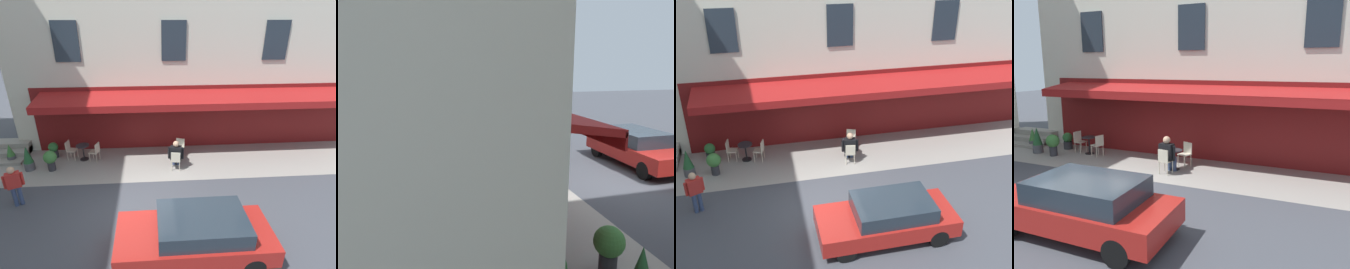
% 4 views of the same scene
% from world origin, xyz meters
% --- Properties ---
extents(ground_plane, '(70.00, 70.00, 0.00)m').
position_xyz_m(ground_plane, '(0.00, 0.00, 0.00)').
color(ground_plane, '#42444C').
extents(sidewalk_cafe_terrace, '(20.50, 3.20, 0.01)m').
position_xyz_m(sidewalk_cafe_terrace, '(-3.25, -3.40, 0.00)').
color(sidewalk_cafe_terrace, gray).
rests_on(sidewalk_cafe_terrace, ground_plane).
extents(cafe_table_near_entrance, '(0.60, 0.60, 0.75)m').
position_xyz_m(cafe_table_near_entrance, '(-11.63, -2.44, 0.49)').
color(cafe_table_near_entrance, black).
rests_on(cafe_table_near_entrance, ground_plane).
extents(cafe_chair_cream_under_awning, '(0.53, 0.53, 0.91)m').
position_xyz_m(cafe_chair_cream_under_awning, '(-12.21, -2.19, 0.55)').
color(cafe_chair_cream_under_awning, beige).
rests_on(cafe_chair_cream_under_awning, ground_plane).
extents(cafe_chair_cream_corner_right, '(0.54, 0.54, 0.91)m').
position_xyz_m(cafe_chair_cream_corner_right, '(-11.07, -2.74, 0.55)').
color(cafe_chair_cream_corner_right, beige).
rests_on(cafe_chair_cream_corner_right, ground_plane).
extents(cafe_table_mid_terrace, '(0.60, 0.60, 0.75)m').
position_xyz_m(cafe_table_mid_terrace, '(2.64, -3.88, 0.49)').
color(cafe_table_mid_terrace, black).
rests_on(cafe_table_mid_terrace, ground_plane).
extents(cafe_chair_cream_near_door, '(0.49, 0.49, 0.91)m').
position_xyz_m(cafe_chair_cream_near_door, '(2.03, -3.71, 0.55)').
color(cafe_chair_cream_near_door, beige).
rests_on(cafe_chair_cream_near_door, ground_plane).
extents(cafe_chair_cream_corner_left, '(0.46, 0.46, 0.91)m').
position_xyz_m(cafe_chair_cream_corner_left, '(3.26, -3.99, 0.55)').
color(cafe_chair_cream_corner_left, beige).
rests_on(cafe_chair_cream_corner_left, ground_plane).
extents(cafe_table_streetside, '(0.60, 0.60, 0.75)m').
position_xyz_m(cafe_table_streetside, '(-1.67, -3.26, 0.49)').
color(cafe_table_streetside, black).
rests_on(cafe_table_streetside, ground_plane).
extents(cafe_chair_cream_kerbside, '(0.45, 0.45, 0.91)m').
position_xyz_m(cafe_chair_cream_kerbside, '(-1.58, -2.64, 0.55)').
color(cafe_chair_cream_kerbside, beige).
rests_on(cafe_chair_cream_kerbside, ground_plane).
extents(cafe_chair_cream_back_row, '(0.52, 0.52, 0.91)m').
position_xyz_m(cafe_chair_cream_back_row, '(-1.89, -3.85, 0.55)').
color(cafe_chair_cream_back_row, beige).
rests_on(cafe_chair_cream_back_row, ground_plane).
extents(seated_patron_in_white, '(0.62, 0.59, 1.28)m').
position_xyz_m(seated_patron_in_white, '(-11.26, -2.64, 0.69)').
color(seated_patron_in_white, navy).
rests_on(seated_patron_in_white, ground_plane).
extents(seated_companion_in_black, '(0.69, 0.61, 1.35)m').
position_xyz_m(seated_companion_in_black, '(-1.61, -2.85, 0.71)').
color(seated_companion_in_black, navy).
rests_on(seated_companion_in_black, ground_plane).
extents(potted_plant_entrance_left, '(0.56, 0.56, 0.92)m').
position_xyz_m(potted_plant_entrance_left, '(3.85, -3.03, 0.56)').
color(potted_plant_entrance_left, '#2D2D33').
rests_on(potted_plant_entrance_left, ground_plane).
extents(parked_car_red, '(4.30, 1.81, 1.33)m').
position_xyz_m(parked_car_red, '(-1.70, 1.81, 0.71)').
color(parked_car_red, '#A81E19').
rests_on(parked_car_red, ground_plane).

